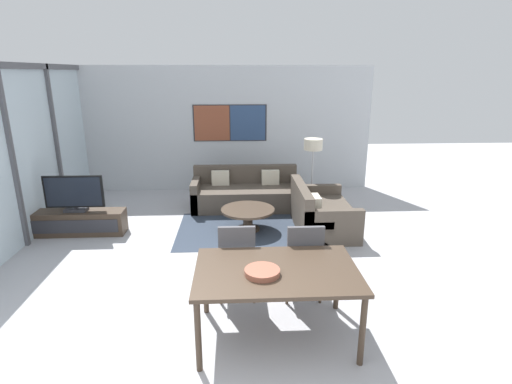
{
  "coord_description": "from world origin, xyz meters",
  "views": [
    {
      "loc": [
        0.39,
        -2.98,
        2.65
      ],
      "look_at": [
        0.69,
        2.67,
        0.95
      ],
      "focal_mm": 28.0,
      "sensor_mm": 36.0,
      "label": 1
    }
  ],
  "objects_px": {
    "sofa_main": "(246,194)",
    "floor_lamp": "(313,149)",
    "tv_console": "(78,222)",
    "dining_chair_centre": "(303,258)",
    "dining_chair_left": "(237,258)",
    "coffee_table": "(248,214)",
    "dining_table": "(276,275)",
    "sofa_side": "(319,214)",
    "fruit_bowl": "(262,272)",
    "television": "(74,194)"
  },
  "relations": [
    {
      "from": "television",
      "to": "dining_chair_left",
      "type": "bearing_deg",
      "value": -38.89
    },
    {
      "from": "sofa_main",
      "to": "sofa_side",
      "type": "height_order",
      "value": "same"
    },
    {
      "from": "coffee_table",
      "to": "dining_table",
      "type": "relative_size",
      "value": 0.57
    },
    {
      "from": "dining_chair_left",
      "to": "dining_chair_centre",
      "type": "relative_size",
      "value": 1.0
    },
    {
      "from": "television",
      "to": "dining_table",
      "type": "xyz_separation_m",
      "value": [
        3.09,
        -2.92,
        -0.01
      ]
    },
    {
      "from": "dining_table",
      "to": "dining_chair_centre",
      "type": "distance_m",
      "value": 0.82
    },
    {
      "from": "dining_chair_centre",
      "to": "floor_lamp",
      "type": "bearing_deg",
      "value": 77.74
    },
    {
      "from": "dining_chair_left",
      "to": "floor_lamp",
      "type": "distance_m",
      "value": 3.74
    },
    {
      "from": "dining_chair_centre",
      "to": "dining_chair_left",
      "type": "bearing_deg",
      "value": 176.94
    },
    {
      "from": "fruit_bowl",
      "to": "dining_chair_centre",
      "type": "bearing_deg",
      "value": 56.0
    },
    {
      "from": "floor_lamp",
      "to": "dining_chair_centre",
      "type": "bearing_deg",
      "value": -102.26
    },
    {
      "from": "dining_chair_centre",
      "to": "floor_lamp",
      "type": "height_order",
      "value": "floor_lamp"
    },
    {
      "from": "tv_console",
      "to": "floor_lamp",
      "type": "relative_size",
      "value": 1.12
    },
    {
      "from": "television",
      "to": "sofa_main",
      "type": "bearing_deg",
      "value": 24.78
    },
    {
      "from": "dining_table",
      "to": "dining_chair_left",
      "type": "relative_size",
      "value": 1.66
    },
    {
      "from": "television",
      "to": "sofa_side",
      "type": "relative_size",
      "value": 0.61
    },
    {
      "from": "floor_lamp",
      "to": "sofa_side",
      "type": "bearing_deg",
      "value": -94.09
    },
    {
      "from": "sofa_main",
      "to": "sofa_side",
      "type": "bearing_deg",
      "value": -46.73
    },
    {
      "from": "television",
      "to": "floor_lamp",
      "type": "bearing_deg",
      "value": 15.63
    },
    {
      "from": "fruit_bowl",
      "to": "dining_chair_left",
      "type": "bearing_deg",
      "value": 105.93
    },
    {
      "from": "television",
      "to": "sofa_main",
      "type": "distance_m",
      "value": 3.22
    },
    {
      "from": "dining_table",
      "to": "floor_lamp",
      "type": "distance_m",
      "value": 4.28
    },
    {
      "from": "coffee_table",
      "to": "dining_table",
      "type": "xyz_separation_m",
      "value": [
        0.2,
        -2.95,
        0.41
      ]
    },
    {
      "from": "sofa_side",
      "to": "dining_chair_left",
      "type": "height_order",
      "value": "dining_chair_left"
    },
    {
      "from": "dining_chair_centre",
      "to": "coffee_table",
      "type": "bearing_deg",
      "value": 104.69
    },
    {
      "from": "television",
      "to": "sofa_side",
      "type": "bearing_deg",
      "value": 0.2
    },
    {
      "from": "television",
      "to": "coffee_table",
      "type": "xyz_separation_m",
      "value": [
        2.89,
        0.03,
        -0.42
      ]
    },
    {
      "from": "dining_table",
      "to": "fruit_bowl",
      "type": "height_order",
      "value": "fruit_bowl"
    },
    {
      "from": "sofa_side",
      "to": "coffee_table",
      "type": "distance_m",
      "value": 1.24
    },
    {
      "from": "coffee_table",
      "to": "dining_chair_left",
      "type": "bearing_deg",
      "value": -95.12
    },
    {
      "from": "sofa_main",
      "to": "floor_lamp",
      "type": "xyz_separation_m",
      "value": [
        1.33,
        -0.15,
        0.93
      ]
    },
    {
      "from": "coffee_table",
      "to": "floor_lamp",
      "type": "relative_size",
      "value": 0.66
    },
    {
      "from": "sofa_side",
      "to": "coffee_table",
      "type": "bearing_deg",
      "value": 89.35
    },
    {
      "from": "dining_table",
      "to": "dining_chair_centre",
      "type": "relative_size",
      "value": 1.66
    },
    {
      "from": "tv_console",
      "to": "floor_lamp",
      "type": "distance_m",
      "value": 4.49
    },
    {
      "from": "fruit_bowl",
      "to": "floor_lamp",
      "type": "height_order",
      "value": "floor_lamp"
    },
    {
      "from": "sofa_side",
      "to": "fruit_bowl",
      "type": "bearing_deg",
      "value": 158.46
    },
    {
      "from": "floor_lamp",
      "to": "dining_chair_left",
      "type": "bearing_deg",
      "value": -114.44
    },
    {
      "from": "dining_chair_centre",
      "to": "fruit_bowl",
      "type": "xyz_separation_m",
      "value": [
        -0.54,
        -0.81,
        0.27
      ]
    },
    {
      "from": "dining_chair_centre",
      "to": "fruit_bowl",
      "type": "height_order",
      "value": "dining_chair_centre"
    },
    {
      "from": "dining_table",
      "to": "dining_chair_left",
      "type": "height_order",
      "value": "dining_chair_left"
    },
    {
      "from": "coffee_table",
      "to": "dining_chair_centre",
      "type": "height_order",
      "value": "dining_chair_centre"
    },
    {
      "from": "sofa_main",
      "to": "floor_lamp",
      "type": "relative_size",
      "value": 1.53
    },
    {
      "from": "tv_console",
      "to": "floor_lamp",
      "type": "height_order",
      "value": "floor_lamp"
    },
    {
      "from": "fruit_bowl",
      "to": "floor_lamp",
      "type": "bearing_deg",
      "value": 73.03
    },
    {
      "from": "sofa_side",
      "to": "dining_chair_left",
      "type": "relative_size",
      "value": 1.6
    },
    {
      "from": "dining_chair_centre",
      "to": "television",
      "type": "bearing_deg",
      "value": 147.52
    },
    {
      "from": "coffee_table",
      "to": "sofa_main",
      "type": "bearing_deg",
      "value": 90.0
    },
    {
      "from": "television",
      "to": "fruit_bowl",
      "type": "height_order",
      "value": "television"
    },
    {
      "from": "sofa_main",
      "to": "dining_chair_centre",
      "type": "distance_m",
      "value": 3.61
    }
  ]
}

